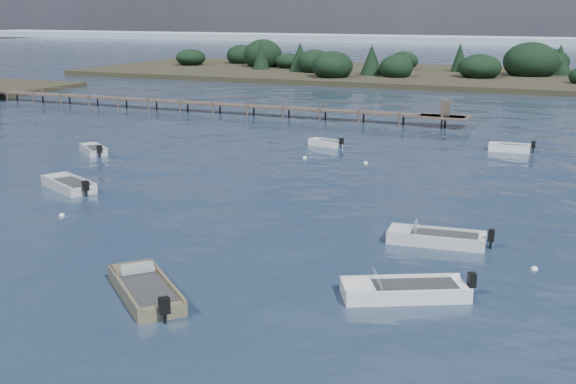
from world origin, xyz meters
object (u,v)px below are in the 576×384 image
at_px(tender_far_white, 325,144).
at_px(tender_far_grey, 93,151).
at_px(dinghy_mid_white_b, 436,240).
at_px(tender_far_grey_b, 509,149).
at_px(jetty, 216,104).
at_px(dinghy_near_olive, 145,292).
at_px(dinghy_mid_white_a, 404,293).
at_px(dinghy_mid_grey, 69,186).

xyz_separation_m(tender_far_white, tender_far_grey, (-16.20, -10.49, 0.02)).
distance_m(tender_far_white, dinghy_mid_white_b, 26.86).
relative_size(tender_far_grey_b, tender_far_grey, 1.02).
distance_m(tender_far_grey_b, dinghy_mid_white_b, 26.48).
distance_m(dinghy_mid_white_b, jetty, 49.42).
bearing_deg(dinghy_mid_white_b, dinghy_near_olive, -129.32).
relative_size(tender_far_grey_b, jetty, 0.06).
bearing_deg(dinghy_mid_white_a, tender_far_grey_b, 89.60).
distance_m(tender_far_grey_b, dinghy_mid_grey, 34.99).
bearing_deg(dinghy_mid_white_a, dinghy_mid_white_b, 91.98).
xyz_separation_m(tender_far_grey_b, dinghy_mid_white_a, (-0.24, -33.87, -0.01)).
bearing_deg(dinghy_mid_grey, tender_far_grey, 120.42).
height_order(dinghy_mid_grey, tender_far_grey, dinghy_mid_grey).
xyz_separation_m(tender_far_white, jetty, (-18.41, 14.31, 0.83)).
xyz_separation_m(dinghy_mid_grey, dinghy_near_olive, (14.92, -13.34, 0.00)).
height_order(tender_far_grey, jetty, jetty).
bearing_deg(jetty, tender_far_grey_b, -17.71).
height_order(tender_far_grey_b, jetty, jetty).
bearing_deg(dinghy_mid_white_b, jetty, 131.41).
height_order(tender_far_grey, dinghy_mid_white_b, dinghy_mid_white_b).
height_order(dinghy_mid_grey, dinghy_mid_white_b, dinghy_mid_white_b).
xyz_separation_m(dinghy_mid_grey, jetty, (-8.34, 35.23, 0.81)).
distance_m(dinghy_near_olive, jetty, 53.86).
height_order(dinghy_mid_white_a, jetty, jetty).
bearing_deg(tender_far_grey, dinghy_mid_white_b, -21.91).
bearing_deg(dinghy_mid_white_a, tender_far_grey, 147.39).
distance_m(dinghy_near_olive, dinghy_mid_white_a, 10.52).
bearing_deg(dinghy_mid_grey, dinghy_near_olive, -41.79).
distance_m(dinghy_mid_grey, tender_far_grey, 12.09).
relative_size(tender_far_white, jetty, 0.05).
xyz_separation_m(dinghy_near_olive, jetty, (-23.26, 48.57, 0.81)).
bearing_deg(tender_far_grey, dinghy_mid_white_a, -32.61).
xyz_separation_m(dinghy_mid_white_a, jetty, (-32.94, 44.46, 0.82)).
relative_size(tender_far_grey_b, dinghy_mid_white_b, 0.70).
height_order(dinghy_mid_grey, jetty, jetty).
relative_size(tender_far_grey_b, dinghy_near_olive, 0.71).
xyz_separation_m(dinghy_near_olive, dinghy_mid_white_b, (9.42, 11.51, -0.01)).
height_order(tender_far_grey_b, dinghy_mid_grey, dinghy_mid_grey).
distance_m(tender_far_white, dinghy_mid_white_a, 33.47).
bearing_deg(jetty, dinghy_mid_white_b, -48.59).
xyz_separation_m(tender_far_grey, dinghy_mid_white_a, (30.72, -19.66, -0.01)).
bearing_deg(tender_far_grey, tender_far_white, 32.94).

